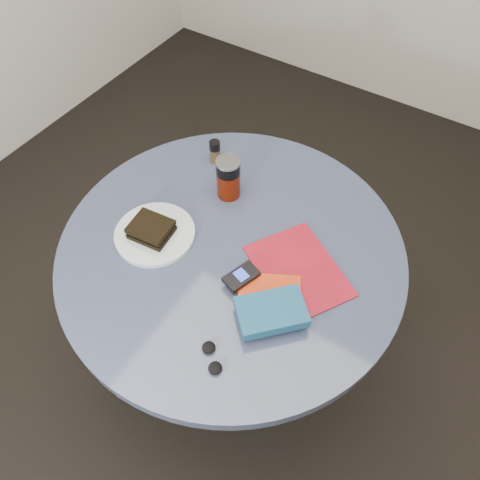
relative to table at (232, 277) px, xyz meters
The scene contains 11 objects.
ground 0.59m from the table, ahead, with size 4.00×4.00×0.00m, color black.
table is the anchor object (origin of this frame).
plate 0.28m from the table, 157.37° to the right, with size 0.23×0.23×0.01m, color silver.
sandwich 0.31m from the table, 155.99° to the right, with size 0.12×0.11×0.04m.
soda_can 0.31m from the table, 125.31° to the left, with size 0.10×0.10×0.14m.
pepper_grinder 0.41m from the table, 131.55° to the left, with size 0.04×0.04×0.08m.
magazine 0.26m from the table, ahead, with size 0.28×0.21×0.00m, color maroon.
red_book 0.26m from the table, 25.02° to the right, with size 0.16×0.11×0.01m, color red.
novel 0.32m from the table, 33.37° to the right, with size 0.17×0.11×0.03m, color navy.
mp3_player 0.23m from the table, 44.29° to the right, with size 0.08×0.11×0.02m.
headphones 0.39m from the table, 64.59° to the right, with size 0.09×0.08×0.02m.
Camera 1 is at (0.45, -0.66, 1.83)m, focal length 35.00 mm.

